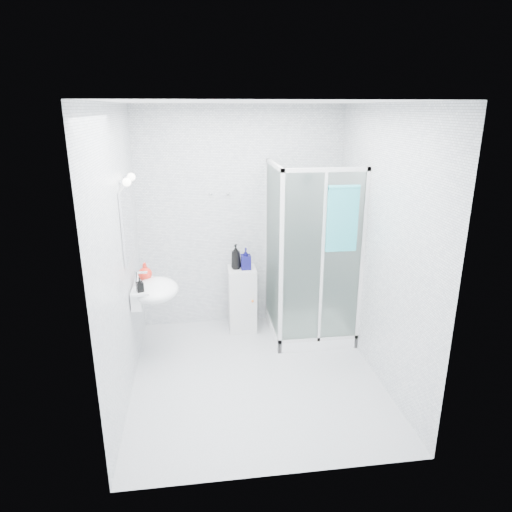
{
  "coord_description": "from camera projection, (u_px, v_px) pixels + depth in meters",
  "views": [
    {
      "loc": [
        -0.53,
        -3.92,
        2.56
      ],
      "look_at": [
        0.05,
        0.35,
        1.15
      ],
      "focal_mm": 32.0,
      "sensor_mm": 36.0,
      "label": 1
    }
  ],
  "objects": [
    {
      "name": "soap_dispenser_black",
      "position": [
        140.0,
        285.0,
        4.38
      ],
      "size": [
        0.08,
        0.08,
        0.14
      ],
      "primitive_type": "imported",
      "rotation": [
        0.0,
        0.0,
        0.36
      ],
      "color": "black",
      "rests_on": "wall_basin"
    },
    {
      "name": "vanity_lights",
      "position": [
        128.0,
        179.0,
        4.24
      ],
      "size": [
        0.1,
        0.4,
        0.08
      ],
      "color": "silver",
      "rests_on": "room"
    },
    {
      "name": "wall_basin",
      "position": [
        153.0,
        290.0,
        4.61
      ],
      "size": [
        0.46,
        0.56,
        0.35
      ],
      "color": "white",
      "rests_on": "ground"
    },
    {
      "name": "shower_enclosure",
      "position": [
        305.0,
        301.0,
        5.22
      ],
      "size": [
        0.9,
        0.95,
        2.0
      ],
      "color": "white",
      "rests_on": "ground"
    },
    {
      "name": "soap_dispenser_orange",
      "position": [
        145.0,
        271.0,
        4.69
      ],
      "size": [
        0.17,
        0.17,
        0.18
      ],
      "primitive_type": "imported",
      "rotation": [
        0.0,
        0.0,
        -0.22
      ],
      "color": "red",
      "rests_on": "wall_basin"
    },
    {
      "name": "shampoo_bottle_b",
      "position": [
        246.0,
        259.0,
        5.25
      ],
      "size": [
        0.11,
        0.12,
        0.25
      ],
      "primitive_type": "imported",
      "rotation": [
        0.0,
        0.0,
        0.02
      ],
      "color": "#0F0D53",
      "rests_on": "storage_cabinet"
    },
    {
      "name": "shampoo_bottle_a",
      "position": [
        236.0,
        257.0,
        5.25
      ],
      "size": [
        0.15,
        0.15,
        0.29
      ],
      "primitive_type": "imported",
      "rotation": [
        0.0,
        0.0,
        -0.43
      ],
      "color": "black",
      "rests_on": "storage_cabinet"
    },
    {
      "name": "hand_towel",
      "position": [
        342.0,
        217.0,
        4.55
      ],
      "size": [
        0.32,
        0.05,
        0.68
      ],
      "color": "teal",
      "rests_on": "shower_enclosure"
    },
    {
      "name": "wall_hooks",
      "position": [
        219.0,
        194.0,
        5.2
      ],
      "size": [
        0.23,
        0.06,
        0.03
      ],
      "color": "silver",
      "rests_on": "room"
    },
    {
      "name": "mirror",
      "position": [
        127.0,
        223.0,
        4.36
      ],
      "size": [
        0.02,
        0.6,
        0.7
      ],
      "primitive_type": "cube",
      "color": "white",
      "rests_on": "room"
    },
    {
      "name": "room",
      "position": [
        256.0,
        252.0,
        4.15
      ],
      "size": [
        2.4,
        2.6,
        2.6
      ],
      "color": "white",
      "rests_on": "ground"
    },
    {
      "name": "storage_cabinet",
      "position": [
        242.0,
        299.0,
        5.42
      ],
      "size": [
        0.32,
        0.35,
        0.77
      ],
      "rotation": [
        0.0,
        0.0,
        -0.01
      ],
      "color": "silver",
      "rests_on": "ground"
    }
  ]
}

